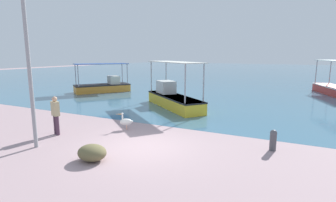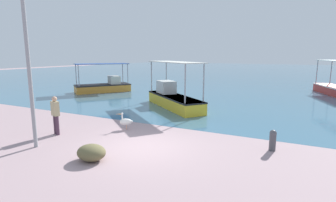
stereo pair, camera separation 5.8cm
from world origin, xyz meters
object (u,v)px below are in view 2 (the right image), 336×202
at_px(fishing_boat_far_left, 104,86).
at_px(pelican, 126,121).
at_px(lamp_post, 28,62).
at_px(net_pile, 91,153).
at_px(fishing_boat_outer, 334,88).
at_px(mooring_bollard, 273,140).
at_px(fishing_boat_near_left, 173,97).
at_px(fisherman_standing, 56,114).

height_order(fishing_boat_far_left, pelican, fishing_boat_far_left).
bearing_deg(lamp_post, fishing_boat_far_left, 120.26).
relative_size(pelican, net_pile, 0.80).
relative_size(fishing_boat_outer, mooring_bollard, 7.24).
relative_size(fishing_boat_near_left, net_pile, 5.50).
relative_size(lamp_post, fisherman_standing, 3.34).
bearing_deg(fishing_boat_outer, fishing_boat_near_left, -132.11).
relative_size(pelican, fisherman_standing, 0.47).
bearing_deg(fishing_boat_near_left, fishing_boat_outer, 47.89).
relative_size(pelican, lamp_post, 0.14).
relative_size(fishing_boat_outer, fishing_boat_near_left, 1.03).
bearing_deg(fishing_boat_near_left, net_pile, -81.34).
height_order(lamp_post, net_pile, lamp_post).
xyz_separation_m(mooring_bollard, net_pile, (-5.27, -3.63, -0.15)).
distance_m(fishing_boat_outer, fishing_boat_near_left, 15.30).
bearing_deg(mooring_bollard, lamp_post, -156.03).
bearing_deg(fishing_boat_outer, fisherman_standing, -122.58).
bearing_deg(fishing_boat_near_left, fishing_boat_far_left, 157.70).
xyz_separation_m(fishing_boat_near_left, fisherman_standing, (-1.96, -7.77, 0.25)).
relative_size(fisherman_standing, net_pile, 1.70).
height_order(lamp_post, fisherman_standing, lamp_post).
distance_m(lamp_post, fisherman_standing, 2.76).
bearing_deg(net_pile, pelican, 107.88).
distance_m(fishing_boat_near_left, mooring_bollard, 8.75).
bearing_deg(fisherman_standing, net_pile, -24.15).
bearing_deg(mooring_bollard, fisherman_standing, -166.20).
bearing_deg(pelican, net_pile, -72.12).
height_order(fishing_boat_near_left, lamp_post, lamp_post).
height_order(pelican, mooring_bollard, pelican).
xyz_separation_m(fishing_boat_near_left, mooring_bollard, (6.68, -5.65, -0.25)).
height_order(fishing_boat_outer, net_pile, fishing_boat_outer).
height_order(mooring_bollard, net_pile, mooring_bollard).
relative_size(lamp_post, mooring_bollard, 7.25).
height_order(fishing_boat_near_left, pelican, fishing_boat_near_left).
height_order(fishing_boat_near_left, mooring_bollard, fishing_boat_near_left).
distance_m(lamp_post, net_pile, 4.03).
relative_size(fishing_boat_near_left, pelican, 6.83).
height_order(pelican, net_pile, pelican).
distance_m(mooring_bollard, fisherman_standing, 8.91).
distance_m(fishing_boat_outer, pelican, 19.81).
relative_size(fishing_boat_near_left, lamp_post, 0.97).
bearing_deg(fishing_boat_far_left, fishing_boat_near_left, -22.30).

